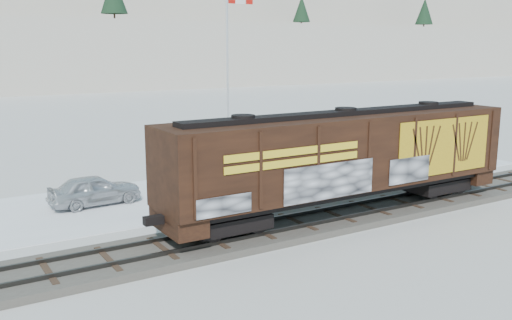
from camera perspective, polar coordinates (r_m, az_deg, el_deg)
ground at (r=23.92m, az=4.18°, el=-6.83°), size 500.00×500.00×0.00m
rail_track at (r=23.87m, az=4.18°, el=-6.50°), size 50.00×3.40×0.43m
parking_strip at (r=30.07m, az=-4.21°, el=-3.03°), size 40.00×8.00×0.03m
hopper_railcar at (r=24.66m, az=8.84°, el=0.47°), size 16.72×3.06×4.36m
flagpole at (r=35.92m, az=-2.69°, el=5.97°), size 2.30×0.90×11.21m
car_silver at (r=28.11m, az=-15.82°, el=-2.88°), size 4.37×1.96×1.46m
car_white at (r=29.70m, az=-6.53°, el=-1.77°), size 4.70×3.04×1.46m
car_dark at (r=31.02m, az=0.06°, el=-1.23°), size 4.87×2.46×1.36m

